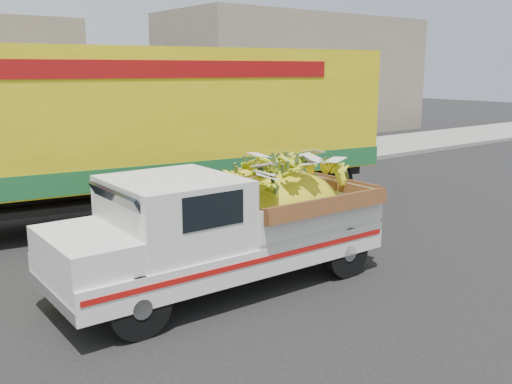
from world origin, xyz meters
TOP-DOWN VIEW (x-y plane):
  - ground at (0.00, 0.00)m, footprint 100.00×100.00m
  - curb at (0.00, 7.09)m, footprint 60.00×0.25m
  - sidewalk at (0.00, 9.19)m, footprint 60.00×4.00m
  - building_right at (14.00, 16.09)m, footprint 14.00×6.00m
  - pickup_truck at (-1.44, 0.04)m, footprint 5.28×2.02m
  - semi_trailer at (-0.98, 4.64)m, footprint 12.07×4.29m

SIDE VIEW (x-z plane):
  - ground at x=0.00m, z-range 0.00..0.00m
  - sidewalk at x=0.00m, z-range 0.00..0.14m
  - curb at x=0.00m, z-range 0.00..0.15m
  - pickup_truck at x=-1.44m, z-range 0.07..1.91m
  - semi_trailer at x=-0.98m, z-range 0.22..4.02m
  - building_right at x=14.00m, z-range 0.00..6.00m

